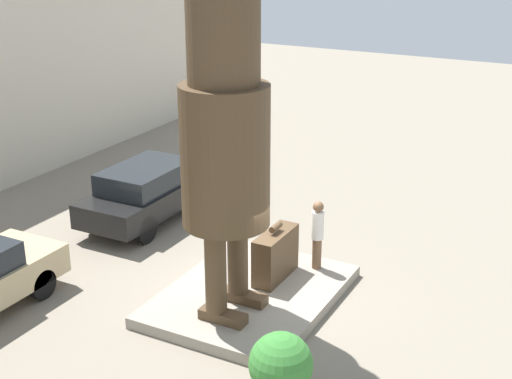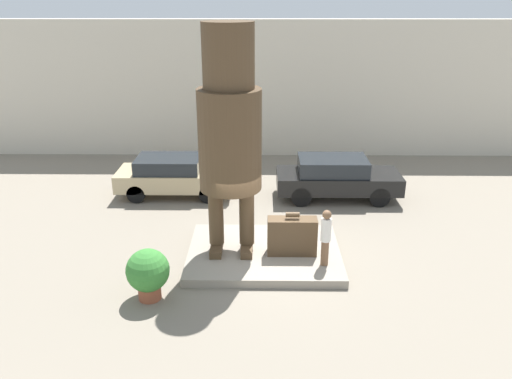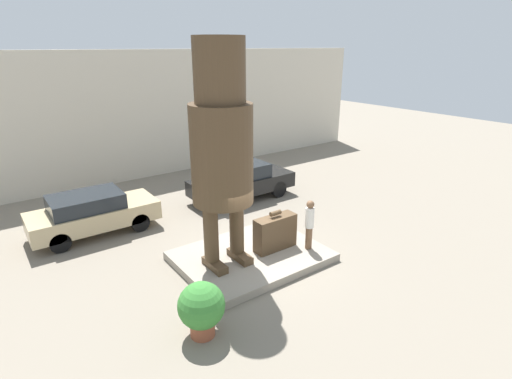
{
  "view_description": "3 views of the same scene",
  "coord_description": "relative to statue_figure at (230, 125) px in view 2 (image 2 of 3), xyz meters",
  "views": [
    {
      "loc": [
        -11.52,
        -6.25,
        7.4
      ],
      "look_at": [
        0.22,
        -0.01,
        2.4
      ],
      "focal_mm": 50.0,
      "sensor_mm": 36.0,
      "label": 1
    },
    {
      "loc": [
        -0.09,
        -12.39,
        6.95
      ],
      "look_at": [
        -0.23,
        -0.26,
        2.16
      ],
      "focal_mm": 35.0,
      "sensor_mm": 36.0,
      "label": 2
    },
    {
      "loc": [
        -6.13,
        -8.65,
        6.12
      ],
      "look_at": [
        0.22,
        0.06,
        2.2
      ],
      "focal_mm": 28.0,
      "sensor_mm": 36.0,
      "label": 3
    }
  ],
  "objects": [
    {
      "name": "tourist",
      "position": [
        2.49,
        -0.82,
        -2.7
      ],
      "size": [
        0.27,
        0.27,
        1.57
      ],
      "color": "brown",
      "rests_on": "pedestal"
    },
    {
      "name": "parked_car_tan",
      "position": [
        -2.39,
        4.62,
        -3.02
      ],
      "size": [
        4.14,
        1.7,
        1.45
      ],
      "color": "tan",
      "rests_on": "ground_plane"
    },
    {
      "name": "ground_plane",
      "position": [
        0.91,
        -0.03,
        -3.8
      ],
      "size": [
        60.0,
        60.0,
        0.0
      ],
      "primitive_type": "plane",
      "color": "gray"
    },
    {
      "name": "parked_car_black",
      "position": [
        3.5,
        4.38,
        -2.98
      ],
      "size": [
        4.39,
        1.73,
        1.52
      ],
      "color": "black",
      "rests_on": "ground_plane"
    },
    {
      "name": "building_backdrop",
      "position": [
        0.91,
        9.81,
        -0.83
      ],
      "size": [
        28.0,
        0.6,
        5.93
      ],
      "color": "beige",
      "rests_on": "ground_plane"
    },
    {
      "name": "pedestal",
      "position": [
        0.91,
        -0.03,
        -3.68
      ],
      "size": [
        4.24,
        3.24,
        0.24
      ],
      "color": "gray",
      "rests_on": "ground_plane"
    },
    {
      "name": "statue_figure",
      "position": [
        0.0,
        0.0,
        0.0
      ],
      "size": [
        1.65,
        1.65,
        6.09
      ],
      "color": "#4C3823",
      "rests_on": "pedestal"
    },
    {
      "name": "planter_pot",
      "position": [
        -1.89,
        -2.09,
        -3.07
      ],
      "size": [
        1.05,
        1.05,
        1.3
      ],
      "color": "brown",
      "rests_on": "ground_plane"
    },
    {
      "name": "giant_suitcase",
      "position": [
        1.66,
        -0.22,
        -3.03
      ],
      "size": [
        1.35,
        0.46,
        1.24
      ],
      "color": "#4C3823",
      "rests_on": "pedestal"
    }
  ]
}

